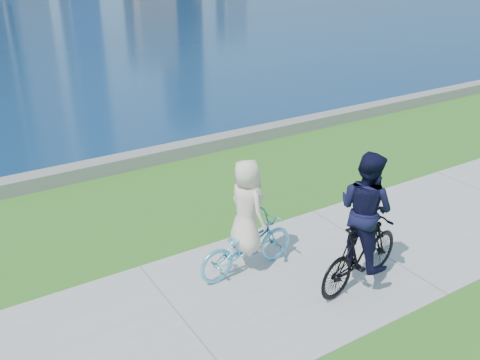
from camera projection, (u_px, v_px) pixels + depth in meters
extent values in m
plane|color=#2A641A|center=(183.00, 321.00, 8.26)|extent=(320.00, 320.00, 0.00)
cube|color=#9F9E99|center=(183.00, 320.00, 8.26)|extent=(80.00, 3.50, 0.02)
cube|color=slate|center=(69.00, 174.00, 12.98)|extent=(90.00, 0.50, 0.35)
imported|color=#5EBFE5|center=(246.00, 246.00, 9.29)|extent=(0.78, 1.95, 1.00)
imported|color=white|center=(247.00, 207.00, 8.98)|extent=(0.58, 0.85, 1.67)
imported|color=black|center=(361.00, 253.00, 8.88)|extent=(0.93, 2.08, 1.21)
imported|color=black|center=(366.00, 210.00, 8.55)|extent=(0.90, 1.07, 1.98)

